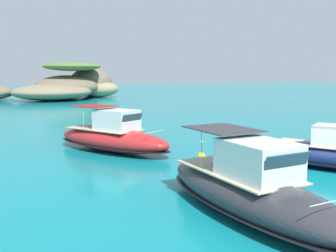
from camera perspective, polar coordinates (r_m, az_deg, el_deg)
name	(u,v)px	position (r m, az deg, el deg)	size (l,w,h in m)	color
ground_plane	(321,172)	(23.91, 22.34, -6.56)	(400.00, 400.00, 0.00)	#0F7F89
islet_large	(72,86)	(92.86, -14.48, 5.99)	(28.49, 26.35, 8.67)	#756651
motorboat_navy	(328,153)	(25.07, 23.24, -3.87)	(6.87, 9.20, 2.67)	navy
motorboat_charcoal	(249,190)	(15.78, 12.25, -9.47)	(3.64, 10.81, 3.34)	#2D2D33
motorboat_red	(112,137)	(28.32, -8.49, -1.69)	(8.01, 10.85, 3.33)	red
channel_buoy	(201,156)	(25.10, 5.13, -4.54)	(0.56, 0.56, 1.48)	yellow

